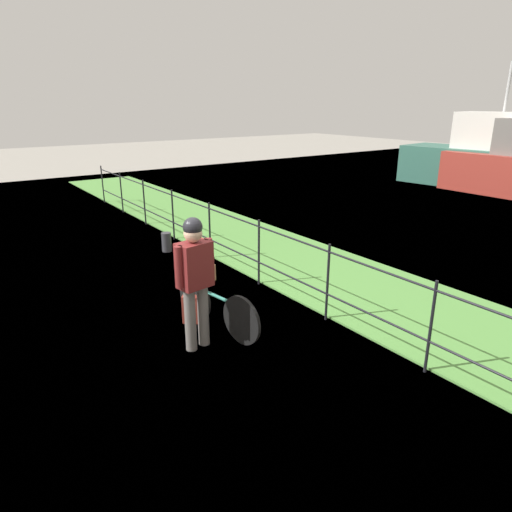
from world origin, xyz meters
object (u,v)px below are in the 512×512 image
object	(u,v)px
wooden_crate	(199,271)
cyclist_person	(195,272)
mooring_bollard	(167,242)
backpack_on_paving	(193,308)
bicycle_main	(216,307)
moored_boat_near	(496,161)
terrier_dog	(200,258)

from	to	relation	value
wooden_crate	cyclist_person	size ratio (longest dim) A/B	0.23
cyclist_person	mooring_bollard	size ratio (longest dim) A/B	4.23
mooring_bollard	backpack_on_paving	bearing A→B (deg)	-18.51
bicycle_main	cyclist_person	size ratio (longest dim) A/B	0.95
moored_boat_near	terrier_dog	bearing A→B (deg)	-76.66
terrier_dog	wooden_crate	bearing A→B (deg)	-170.70
bicycle_main	mooring_bollard	distance (m)	3.71
wooden_crate	terrier_dog	bearing A→B (deg)	9.30
bicycle_main	wooden_crate	world-z (taller)	wooden_crate
bicycle_main	cyclist_person	distance (m)	0.81
terrier_dog	moored_boat_near	bearing A→B (deg)	103.34
bicycle_main	cyclist_person	world-z (taller)	cyclist_person
backpack_on_paving	mooring_bollard	xyz separation A→B (m)	(-3.18, 1.06, -0.00)
backpack_on_paving	mooring_bollard	size ratio (longest dim) A/B	1.01
moored_boat_near	cyclist_person	bearing A→B (deg)	-74.86
wooden_crate	moored_boat_near	size ratio (longest dim) A/B	0.06
bicycle_main	moored_boat_near	xyz separation A→B (m)	(-3.53, 13.52, 0.63)
bicycle_main	terrier_dog	xyz separation A→B (m)	(-0.31, -0.05, 0.61)
cyclist_person	bicycle_main	bearing A→B (deg)	119.70
cyclist_person	backpack_on_paving	bearing A→B (deg)	156.41
mooring_bollard	moored_boat_near	distance (m)	12.61
backpack_on_paving	moored_boat_near	world-z (taller)	moored_boat_near
terrier_dog	moored_boat_near	size ratio (longest dim) A/B	0.05
terrier_dog	cyclist_person	bearing A→B (deg)	-33.49
terrier_dog	mooring_bollard	xyz separation A→B (m)	(-3.27, 0.98, -0.75)
wooden_crate	backpack_on_paving	size ratio (longest dim) A/B	0.96
mooring_bollard	moored_boat_near	size ratio (longest dim) A/B	0.06
terrier_dog	backpack_on_paving	distance (m)	0.76
cyclist_person	backpack_on_paving	distance (m)	1.07
backpack_on_paving	moored_boat_near	distance (m)	14.02
bicycle_main	moored_boat_near	world-z (taller)	moored_boat_near
terrier_dog	mooring_bollard	world-z (taller)	terrier_dog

